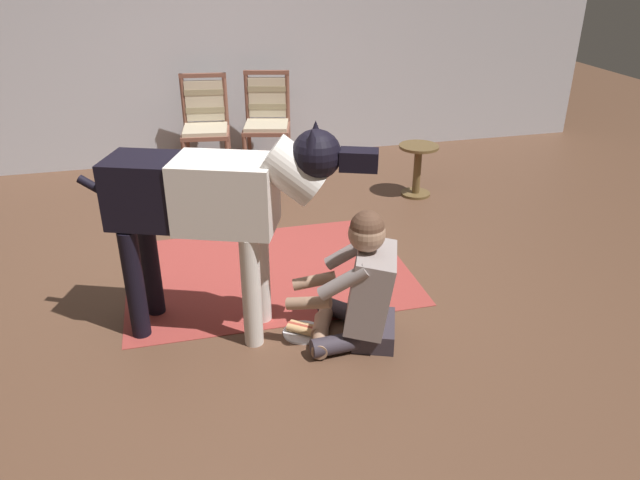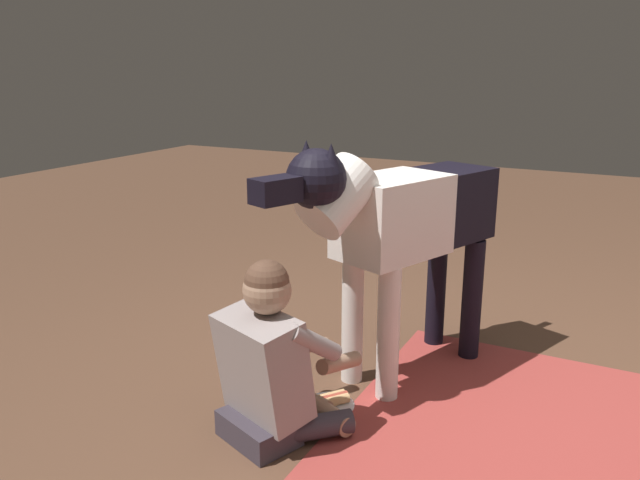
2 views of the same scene
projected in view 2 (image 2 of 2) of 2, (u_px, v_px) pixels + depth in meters
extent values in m
plane|color=brown|center=(433.00, 402.00, 3.14)|extent=(15.13, 15.13, 0.00)
cube|color=#993732|center=(498.00, 441.00, 2.81)|extent=(1.98, 1.42, 0.01)
cube|color=#373039|center=(259.00, 428.00, 2.81)|extent=(0.35, 0.40, 0.12)
cylinder|color=#373039|center=(266.00, 401.00, 3.02)|extent=(0.41, 0.14, 0.11)
cylinder|color=#9E7960|center=(300.00, 397.00, 3.07)|extent=(0.19, 0.37, 0.09)
cylinder|color=#373039|center=(309.00, 428.00, 2.80)|extent=(0.36, 0.36, 0.11)
cylinder|color=#9E7960|center=(323.00, 411.00, 2.94)|extent=(0.24, 0.37, 0.09)
cube|color=gray|center=(263.00, 366.00, 2.75)|extent=(0.41, 0.47, 0.49)
cylinder|color=gray|center=(264.00, 319.00, 2.93)|extent=(0.30, 0.18, 0.24)
cylinder|color=#9E7960|center=(304.00, 345.00, 3.07)|extent=(0.27, 0.20, 0.12)
cylinder|color=gray|center=(314.00, 343.00, 2.68)|extent=(0.30, 0.18, 0.24)
cylinder|color=#9E7960|center=(340.00, 363.00, 2.89)|extent=(0.28, 0.13, 0.12)
sphere|color=#9E7960|center=(267.00, 290.00, 2.68)|extent=(0.21, 0.21, 0.21)
sphere|color=brown|center=(267.00, 282.00, 2.67)|extent=(0.19, 0.19, 0.19)
cylinder|color=silver|center=(388.00, 334.00, 3.09)|extent=(0.11, 0.11, 0.69)
cylinder|color=silver|center=(352.00, 319.00, 3.27)|extent=(0.11, 0.11, 0.69)
cylinder|color=black|center=(472.00, 300.00, 3.54)|extent=(0.11, 0.11, 0.69)
cylinder|color=black|center=(436.00, 288.00, 3.72)|extent=(0.11, 0.11, 0.69)
cube|color=silver|center=(393.00, 216.00, 3.13)|extent=(0.64, 0.53, 0.40)
cube|color=black|center=(445.00, 204.00, 3.40)|extent=(0.56, 0.49, 0.38)
cylinder|color=silver|center=(337.00, 196.00, 2.84)|extent=(0.46, 0.38, 0.39)
sphere|color=black|center=(316.00, 179.00, 2.73)|extent=(0.27, 0.27, 0.27)
cube|color=black|center=(275.00, 190.00, 2.60)|extent=(0.23, 0.18, 0.11)
cone|color=black|center=(331.00, 158.00, 2.66)|extent=(0.12, 0.12, 0.12)
cone|color=black|center=(306.00, 154.00, 2.77)|extent=(0.12, 0.12, 0.12)
cylinder|color=black|center=(472.00, 204.00, 3.57)|extent=(0.35, 0.17, 0.23)
cylinder|color=white|center=(330.00, 405.00, 3.10)|extent=(0.24, 0.24, 0.01)
cylinder|color=tan|center=(328.00, 398.00, 3.11)|extent=(0.18, 0.15, 0.05)
cylinder|color=tan|center=(332.00, 402.00, 3.07)|extent=(0.18, 0.15, 0.05)
cylinder|color=#AD4433|center=(330.00, 398.00, 3.09)|extent=(0.18, 0.14, 0.04)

